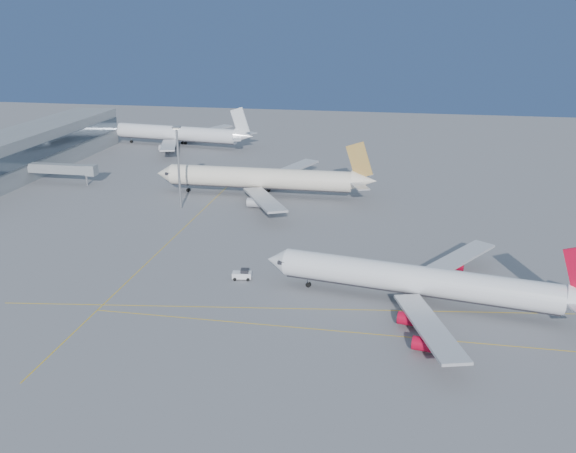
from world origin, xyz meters
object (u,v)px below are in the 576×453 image
(pushback_tug, at_px, (242,274))
(light_mast, at_px, (178,161))
(airliner_etihad, at_px, (264,178))
(airliner_virgin, at_px, (424,281))
(airliner_third, at_px, (180,134))

(pushback_tug, relative_size, light_mast, 0.18)
(airliner_etihad, bearing_deg, airliner_virgin, -56.18)
(airliner_virgin, bearing_deg, light_mast, 152.15)
(airliner_etihad, relative_size, airliner_third, 1.04)
(airliner_etihad, bearing_deg, pushback_tug, -81.80)
(airliner_etihad, distance_m, airliner_third, 85.41)
(airliner_virgin, relative_size, light_mast, 2.72)
(airliner_etihad, bearing_deg, light_mast, -140.85)
(airliner_third, relative_size, pushback_tug, 15.41)
(airliner_virgin, distance_m, airliner_third, 170.02)
(airliner_virgin, relative_size, pushback_tug, 15.07)
(airliner_third, bearing_deg, airliner_etihad, -45.19)
(light_mast, bearing_deg, pushback_tug, -57.06)
(airliner_etihad, xyz_separation_m, light_mast, (-21.18, -17.33, 8.60))
(airliner_etihad, relative_size, light_mast, 2.90)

